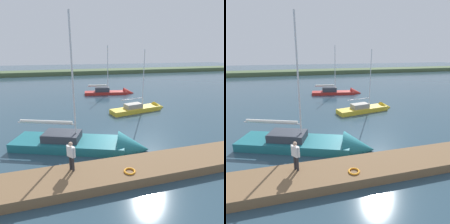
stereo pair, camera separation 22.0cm
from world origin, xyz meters
TOP-DOWN VIEW (x-y plane):
  - ground_plane at (0.00, 0.00)m, footprint 200.00×200.00m
  - far_shoreline at (0.00, -50.39)m, footprint 180.00×8.00m
  - dock_pier at (0.00, 4.77)m, footprint 27.80×2.54m
  - life_ring_buoy at (1.34, 5.27)m, footprint 0.66×0.66m
  - sailboat_far_right at (-4.94, -7.01)m, footprint 7.66×3.06m
  - sailboat_outer_mooring at (2.67, 0.94)m, footprint 10.38×6.00m
  - sailboat_far_left at (-4.17, -17.47)m, footprint 8.63×3.24m
  - person_on_dock at (4.40, 4.21)m, footprint 0.46×0.54m

SIDE VIEW (x-z plane):
  - ground_plane at x=0.00m, z-range 0.00..0.00m
  - far_shoreline at x=0.00m, z-range -1.20..1.20m
  - sailboat_far_right at x=-4.94m, z-range -3.85..4.13m
  - sailboat_outer_mooring at x=2.67m, z-range -5.08..5.51m
  - sailboat_far_left at x=-4.17m, z-range -4.20..4.65m
  - dock_pier at x=0.00m, z-range 0.00..0.56m
  - life_ring_buoy at x=1.34m, z-range 0.56..0.66m
  - person_on_dock at x=4.40m, z-range 0.70..2.44m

